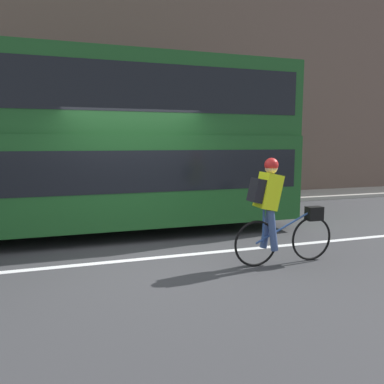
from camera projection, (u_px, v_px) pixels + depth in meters
name	position (u px, v px, depth m)	size (l,w,h in m)	color
ground_plane	(148.00, 261.00, 6.04)	(80.00, 80.00, 0.00)	#38383A
road_center_line	(147.00, 259.00, 6.14)	(50.00, 0.14, 0.01)	silver
sidewalk_curb	(112.00, 205.00, 11.12)	(60.00, 1.74, 0.12)	#A8A399
building_facade	(105.00, 62.00, 11.52)	(60.00, 0.30, 8.69)	brown
bus	(72.00, 138.00, 7.57)	(9.20, 2.47, 3.58)	black
cyclist_on_bike	(275.00, 208.00, 5.75)	(1.72, 0.32, 1.67)	black
trash_bin	(202.00, 184.00, 11.81)	(0.52, 0.52, 0.98)	#262628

